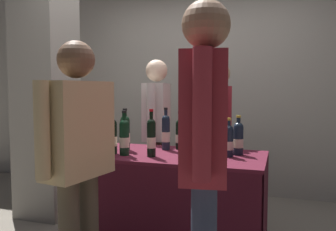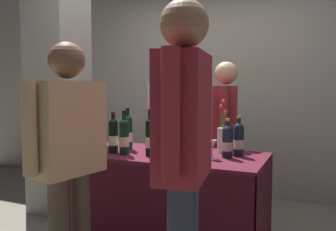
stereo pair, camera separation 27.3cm
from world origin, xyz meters
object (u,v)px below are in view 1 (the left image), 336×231
Objects in this scene: featured_wine_bottle at (112,136)px; vendor_presenter at (157,124)px; tasting_table at (168,184)px; concrete_pillar at (45,55)px; flower_vase at (221,136)px; display_bottle_0 at (180,134)px; wine_glass_near_vendor at (215,144)px; taster_foreground_right at (205,141)px.

vendor_presenter is (0.07, 0.82, 0.02)m from featured_wine_bottle.
tasting_table is 0.95× the size of vendor_presenter.
concrete_pillar is 1.96m from flower_vase.
concrete_pillar reaches higher than display_bottle_0.
tasting_table is at bearing 18.97° from vendor_presenter.
tasting_table is 0.44m from display_bottle_0.
wine_glass_near_vendor is at bearing 5.04° from featured_wine_bottle.
wine_glass_near_vendor is 0.87m from taster_foreground_right.
wine_glass_near_vendor is (0.39, -0.08, 0.35)m from tasting_table.
concrete_pillar is at bearing 46.54° from taster_foreground_right.
concrete_pillar is 2.41m from taster_foreground_right.
concrete_pillar is 23.22× the size of wine_glass_near_vendor.
flower_vase is at bearing 28.48° from tasting_table.
flower_vase is at bearing 24.02° from featured_wine_bottle.
vendor_presenter is (1.09, 0.28, -0.69)m from concrete_pillar.
tasting_table is at bearing -98.50° from display_bottle_0.
vendor_presenter is 1.81m from taster_foreground_right.
flower_vase is at bearing -5.93° from concrete_pillar.
wine_glass_near_vendor is at bearing -89.81° from flower_vase.
display_bottle_0 is at bearing 39.61° from featured_wine_bottle.
wine_glass_near_vendor is 0.29m from flower_vase.
tasting_table is 0.57m from flower_vase.
vendor_presenter is (-0.34, 0.68, 0.40)m from tasting_table.
concrete_pillar is 1.32m from vendor_presenter.
featured_wine_bottle reaches higher than tasting_table.
display_bottle_0 is 1.24m from taster_foreground_right.
wine_glass_near_vendor is (0.35, -0.30, -0.03)m from display_bottle_0.
concrete_pillar is at bearing -83.20° from vendor_presenter.
vendor_presenter is at bearing 133.93° from wine_glass_near_vendor.
taster_foreground_right is (0.11, -1.14, 0.13)m from flower_vase.
display_bottle_0 is at bearing 177.90° from flower_vase.
wine_glass_near_vendor is at bearing -1.61° from taster_foreground_right.
concrete_pillar is 1.35m from featured_wine_bottle.
concrete_pillar is 2.07× the size of vendor_presenter.
wine_glass_near_vendor reaches higher than tasting_table.
flower_vase is (1.81, -0.19, -0.72)m from concrete_pillar.
featured_wine_bottle is 0.80m from wine_glass_near_vendor.
display_bottle_0 is 0.20× the size of vendor_presenter.
display_bottle_0 is 0.35m from flower_vase.
taster_foreground_right is at bearing -68.14° from display_bottle_0.
featured_wine_bottle is 1.20m from taster_foreground_right.
wine_glass_near_vendor is (0.80, 0.07, -0.04)m from featured_wine_bottle.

